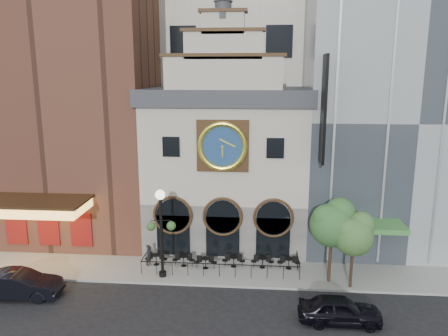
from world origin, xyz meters
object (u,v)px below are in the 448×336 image
Objects in this scene: bistro_4 at (262,261)px; tree_right at (354,233)px; bistro_3 at (234,260)px; lamppost at (161,224)px; car_right at (340,310)px; bistro_2 at (205,262)px; bistro_0 at (156,259)px; tree_left at (333,222)px; bistro_5 at (289,262)px; pedestrian at (149,255)px; bistro_1 at (184,260)px; car_left at (19,285)px.

bistro_4 is 0.32× the size of tree_right.
lamppost is (-4.65, -1.84, 3.24)m from bistro_3.
tree_right is at bearing -18.81° from car_right.
bistro_4 is at bearing 6.30° from bistro_2.
bistro_0 is 1.00× the size of bistro_3.
tree_right is (12.27, -0.47, -0.10)m from lamppost.
car_right is 0.81× the size of tree_left.
bistro_3 and bistro_5 have the same top height.
pedestrian is at bearing -178.34° from bistro_4.
car_right is at bearing -56.17° from bistro_4.
bistro_5 is 0.32× the size of tree_right.
lamppost is at bearing -120.56° from pedestrian.
bistro_5 is (5.78, 0.43, 0.00)m from bistro_2.
tree_right is (13.11, -2.17, 3.14)m from bistro_0.
bistro_2 is at bearing -173.70° from bistro_4.
tree_right is at bearing -10.91° from bistro_1.
bistro_4 is 1.04× the size of pedestrian.
tree_right reaches higher than bistro_3.
bistro_0 is at bearing -60.98° from car_left.
tree_right reaches higher than bistro_5.
bistro_3 is at bearing -73.28° from car_left.
bistro_3 is at bearing -67.77° from pedestrian.
bistro_1 is 1.04× the size of pedestrian.
car_left is (-12.84, -5.05, 0.22)m from bistro_3.
lamppost reaches higher than bistro_4.
car_right is 19.11m from car_left.
car_right is 0.89× the size of car_left.
bistro_5 is at bearing 148.57° from tree_right.
tree_left reaches higher than car_left.
tree_left reaches higher than bistro_0.
bistro_1 is 3.51m from bistro_3.
tree_left reaches higher than pedestrian.
bistro_0 is 1.00× the size of bistro_1.
bistro_0 is 1.00× the size of bistro_4.
tree_left is (2.54, -1.63, 3.63)m from bistro_5.
bistro_1 is 10.53m from car_left.
car_left is 9.30m from lamppost.
tree_left is 1.50m from tree_right.
bistro_1 is 11.50m from car_right.
bistro_1 is 11.76m from tree_right.
bistro_1 and bistro_2 have the same top height.
bistro_0 is at bearing -178.61° from bistro_3.
pedestrian is 14.04m from tree_right.
tree_right reaches higher than car_right.
bistro_3 is at bearing -179.95° from bistro_5.
bistro_4 is 0.26× the size of lamppost.
pedestrian is (-0.48, -0.09, 0.30)m from bistro_0.
tree_right reaches higher than bistro_0.
car_left is at bearing -152.38° from bistro_1.
bistro_2 is 1.00× the size of bistro_4.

